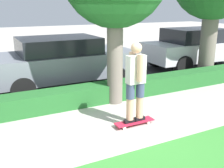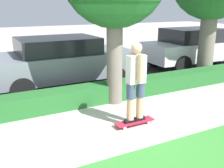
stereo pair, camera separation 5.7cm
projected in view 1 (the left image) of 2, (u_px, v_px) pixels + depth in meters
ground_plane at (119, 126)px, 5.59m from camera, size 60.00×60.00×0.00m
street_asphalt at (62, 79)px, 9.18m from camera, size 18.67×5.00×0.01m
hedge_row at (91, 94)px, 6.89m from camera, size 18.67×0.60×0.47m
skateboard at (134, 122)px, 5.63m from camera, size 0.89×0.24×0.09m
skater_person at (136, 81)px, 5.37m from camera, size 0.50×0.44×1.69m
parked_car_middle at (62, 61)px, 8.24m from camera, size 4.56×2.05×1.55m
parked_car_rear at (195, 47)px, 10.79m from camera, size 4.36×1.96×1.61m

